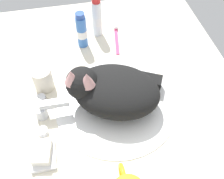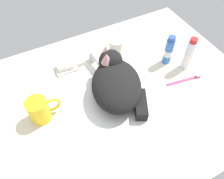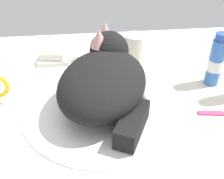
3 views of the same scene
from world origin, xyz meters
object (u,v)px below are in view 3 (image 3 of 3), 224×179
Objects in this scene: faucet at (97,53)px; toothpaste_bottle at (216,61)px; cat at (105,78)px; rinse_cup at (135,47)px; soap_bar at (53,54)px.

toothpaste_bottle reaches higher than faucet.
cat is 2.28× the size of toothpaste_bottle.
rinse_cup reaches higher than soap_bar.
cat reaches higher than rinse_cup.
faucet is at bearing 152.96° from toothpaste_bottle.
faucet is at bearing -179.58° from rinse_cup.
cat reaches higher than toothpaste_bottle.
faucet is 0.47× the size of cat.
rinse_cup is at bearing -3.27° from soap_bar.
soap_bar is at bearing 173.54° from faucet.
cat is 4.64× the size of soap_bar.
rinse_cup is at bearing 62.15° from cat.
cat is at bearing -88.15° from faucet.
rinse_cup is (10.37, 19.62, -2.79)cm from cat.
toothpaste_bottle is (41.14, -15.96, 4.09)cm from soap_bar.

